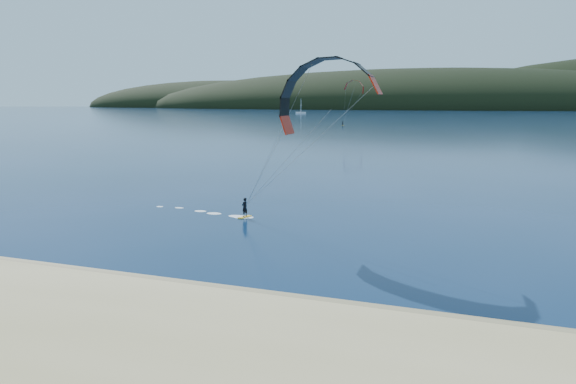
# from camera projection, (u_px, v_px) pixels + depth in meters

# --- Properties ---
(ground) EXTENTS (1800.00, 1800.00, 0.00)m
(ground) POSITION_uv_depth(u_px,v_px,m) (165.00, 326.00, 24.35)
(ground) COLOR #071F3A
(ground) RESTS_ON ground
(wet_sand) EXTENTS (220.00, 2.50, 0.10)m
(wet_sand) POSITION_uv_depth(u_px,v_px,m) (209.00, 292.00, 28.54)
(wet_sand) COLOR olive
(wet_sand) RESTS_ON ground
(headland) EXTENTS (1200.00, 310.00, 140.00)m
(headland) POSITION_uv_depth(u_px,v_px,m) (453.00, 109.00, 718.91)
(headland) COLOR black
(headland) RESTS_ON ground
(kitesurfer_near) EXTENTS (24.20, 7.78, 14.42)m
(kitesurfer_near) POSITION_uv_depth(u_px,v_px,m) (326.00, 114.00, 38.30)
(kitesurfer_near) COLOR yellow
(kitesurfer_near) RESTS_ON ground
(kitesurfer_far) EXTENTS (10.65, 7.30, 17.99)m
(kitesurfer_far) POSITION_uv_depth(u_px,v_px,m) (354.00, 90.00, 214.11)
(kitesurfer_far) COLOR yellow
(kitesurfer_far) RESTS_ON ground
(sailboat) EXTENTS (9.32, 5.79, 12.97)m
(sailboat) POSITION_uv_depth(u_px,v_px,m) (301.00, 112.00, 435.39)
(sailboat) COLOR white
(sailboat) RESTS_ON ground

